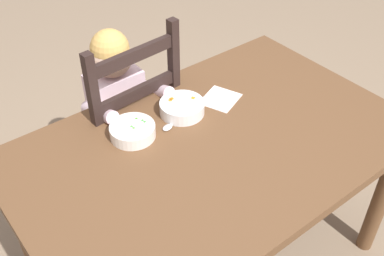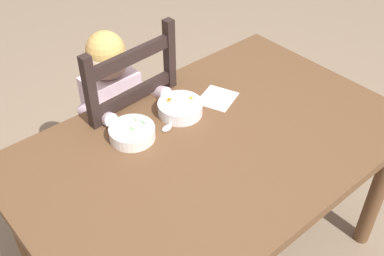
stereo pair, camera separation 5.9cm
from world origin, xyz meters
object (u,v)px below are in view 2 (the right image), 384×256
(dining_table, at_px, (213,161))
(child_figure, at_px, (116,106))
(bowl_of_carrots, at_px, (180,108))
(dining_chair, at_px, (120,135))
(bowl_of_peas, at_px, (132,132))
(spoon, at_px, (170,125))

(dining_table, distance_m, child_figure, 0.51)
(dining_table, bearing_deg, bowl_of_carrots, 85.39)
(dining_chair, height_order, bowl_of_peas, dining_chair)
(bowl_of_peas, height_order, bowl_of_carrots, bowl_of_carrots)
(bowl_of_carrots, xyz_separation_m, spoon, (-0.08, -0.04, -0.02))
(bowl_of_peas, distance_m, bowl_of_carrots, 0.22)
(bowl_of_peas, bearing_deg, dining_chair, 68.67)
(child_figure, bearing_deg, bowl_of_carrots, -68.96)
(dining_chair, relative_size, bowl_of_peas, 6.17)
(dining_chair, height_order, child_figure, dining_chair)
(dining_table, height_order, bowl_of_carrots, bowl_of_carrots)
(dining_chair, bearing_deg, bowl_of_peas, -111.33)
(child_figure, bearing_deg, dining_table, -79.14)
(dining_table, relative_size, bowl_of_peas, 8.59)
(child_figure, bearing_deg, dining_chair, 52.97)
(dining_table, relative_size, bowl_of_carrots, 8.25)
(bowl_of_carrots, relative_size, spoon, 1.26)
(child_figure, distance_m, bowl_of_carrots, 0.33)
(dining_table, relative_size, child_figure, 1.45)
(bowl_of_carrots, bearing_deg, dining_chair, 110.08)
(dining_table, distance_m, bowl_of_peas, 0.32)
(dining_chair, relative_size, spoon, 7.46)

